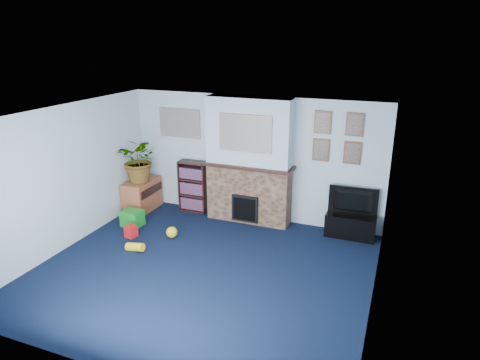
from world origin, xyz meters
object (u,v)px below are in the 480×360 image
at_px(sideboard, 142,193).
at_px(bookshelf, 194,187).
at_px(tv_stand, 350,225).
at_px(television, 353,202).

bearing_deg(sideboard, bookshelf, 19.30).
xyz_separation_m(tv_stand, bookshelf, (-3.17, 0.08, 0.28)).
distance_m(television, sideboard, 4.21).
bearing_deg(tv_stand, sideboard, -176.18).
bearing_deg(tv_stand, television, 90.00).
xyz_separation_m(bookshelf, sideboard, (-1.02, -0.36, -0.15)).
bearing_deg(television, tv_stand, 87.26).
distance_m(bookshelf, sideboard, 1.09).
height_order(television, sideboard, television).
bearing_deg(tv_stand, bookshelf, 178.62).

